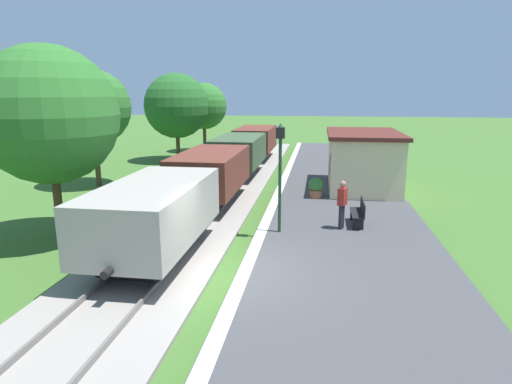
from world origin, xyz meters
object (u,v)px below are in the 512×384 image
(person_waiting, at_px, (342,203))
(tree_trackside_mid, at_px, (49,115))
(lamp_post_near, at_px, (280,158))
(potted_planter, at_px, (316,187))
(freight_train, at_px, (227,162))
(tree_trackside_far, at_px, (93,107))
(bench_near_hut, at_px, (359,212))
(tree_field_left, at_px, (176,106))
(tree_field_distant, at_px, (204,106))
(station_hut, at_px, (362,160))

(person_waiting, height_order, tree_trackside_mid, tree_trackside_mid)
(lamp_post_near, bearing_deg, potted_planter, 77.08)
(freight_train, height_order, tree_trackside_far, tree_trackside_far)
(bench_near_hut, xyz_separation_m, potted_planter, (-1.59, 3.90, 0.00))
(tree_trackside_mid, bearing_deg, tree_field_left, 94.96)
(freight_train, xyz_separation_m, tree_field_left, (-5.50, 8.61, 2.55))
(potted_planter, bearing_deg, tree_trackside_mid, -144.26)
(bench_near_hut, xyz_separation_m, tree_field_distant, (-11.07, 19.91, 3.04))
(lamp_post_near, distance_m, tree_trackside_mid, 7.64)
(lamp_post_near, bearing_deg, tree_trackside_far, 145.78)
(person_waiting, xyz_separation_m, lamp_post_near, (-2.11, -0.67, 1.62))
(person_waiting, height_order, lamp_post_near, lamp_post_near)
(tree_trackside_far, bearing_deg, person_waiting, -27.12)
(tree_trackside_mid, distance_m, tree_field_left, 17.06)
(station_hut, height_order, lamp_post_near, lamp_post_near)
(freight_train, xyz_separation_m, station_hut, (6.80, 0.31, 0.26))
(bench_near_hut, distance_m, person_waiting, 0.96)
(bench_near_hut, distance_m, tree_field_distant, 22.98)
(freight_train, distance_m, tree_trackside_far, 7.53)
(bench_near_hut, relative_size, tree_field_left, 0.24)
(potted_planter, xyz_separation_m, tree_trackside_mid, (-8.60, -6.19, 3.47))
(potted_planter, relative_size, tree_trackside_mid, 0.14)
(tree_trackside_mid, distance_m, tree_field_distant, 22.22)
(potted_planter, height_order, tree_trackside_far, tree_trackside_far)
(bench_near_hut, bearing_deg, potted_planter, 112.14)
(tree_trackside_mid, relative_size, tree_field_distant, 1.14)
(station_hut, xyz_separation_m, tree_trackside_far, (-13.81, -0.53, 2.49))
(tree_field_distant, bearing_deg, tree_field_left, -96.46)
(tree_trackside_far, bearing_deg, tree_field_left, 80.32)
(potted_planter, bearing_deg, bench_near_hut, -67.86)
(freight_train, distance_m, tree_field_left, 10.53)
(tree_field_distant, bearing_deg, tree_trackside_far, -98.49)
(tree_trackside_far, bearing_deg, bench_near_hut, -24.07)
(potted_planter, distance_m, tree_trackside_far, 12.23)
(station_hut, xyz_separation_m, bench_near_hut, (-0.64, -6.40, -0.93))
(freight_train, bearing_deg, bench_near_hut, -44.72)
(tree_trackside_far, bearing_deg, station_hut, 2.18)
(lamp_post_near, height_order, tree_field_left, tree_field_left)
(freight_train, relative_size, station_hut, 4.48)
(station_hut, xyz_separation_m, potted_planter, (-2.23, -2.50, -0.93))
(station_hut, xyz_separation_m, person_waiting, (-1.29, -6.94, -0.47))
(tree_trackside_mid, xyz_separation_m, tree_trackside_far, (-2.98, 8.17, -0.05))
(station_hut, xyz_separation_m, tree_field_left, (-12.30, 8.30, 2.29))
(station_hut, bearing_deg, person_waiting, -100.50)
(station_hut, distance_m, tree_field_left, 15.02)
(station_hut, relative_size, tree_field_distant, 1.02)
(freight_train, xyz_separation_m, potted_planter, (4.57, -2.20, -0.67))
(freight_train, bearing_deg, station_hut, 2.59)
(freight_train, height_order, lamp_post_near, lamp_post_near)
(freight_train, relative_size, person_waiting, 15.20)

